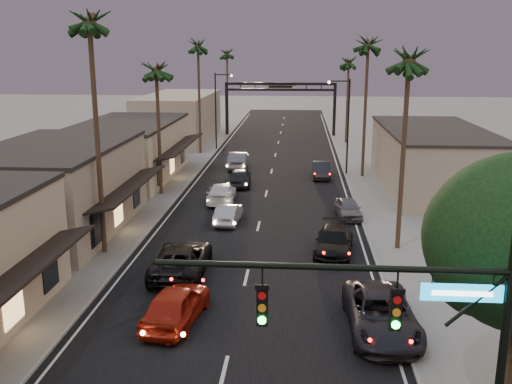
% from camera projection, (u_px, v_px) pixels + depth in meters
% --- Properties ---
extents(ground, '(200.00, 200.00, 0.00)m').
position_uv_depth(ground, '(268.00, 185.00, 50.16)').
color(ground, slate).
rests_on(ground, ground).
extents(road, '(14.00, 120.00, 0.02)m').
position_uv_depth(road, '(271.00, 173.00, 54.99)').
color(road, black).
rests_on(road, ground).
extents(sidewalk_left, '(5.00, 92.00, 0.12)m').
position_uv_depth(sidewalk_left, '(188.00, 158.00, 62.44)').
color(sidewalk_left, slate).
rests_on(sidewalk_left, ground).
extents(sidewalk_right, '(5.00, 92.00, 0.12)m').
position_uv_depth(sidewalk_right, '(363.00, 161.00, 61.05)').
color(sidewalk_right, slate).
rests_on(sidewalk_right, ground).
extents(storefront_mid, '(8.00, 14.00, 5.50)m').
position_uv_depth(storefront_mid, '(56.00, 190.00, 36.90)').
color(storefront_mid, gray).
rests_on(storefront_mid, ground).
extents(storefront_far, '(8.00, 16.00, 5.00)m').
position_uv_depth(storefront_far, '(129.00, 151.00, 52.44)').
color(storefront_far, '#BFAF92').
rests_on(storefront_far, ground).
extents(storefront_dist, '(8.00, 20.00, 6.00)m').
position_uv_depth(storefront_dist, '(180.00, 117.00, 74.56)').
color(storefront_dist, gray).
rests_on(storefront_dist, ground).
extents(building_right, '(8.00, 18.00, 5.00)m').
position_uv_depth(building_right, '(432.00, 160.00, 48.52)').
color(building_right, gray).
rests_on(building_right, ground).
extents(traffic_signal, '(8.51, 0.22, 7.80)m').
position_uv_depth(traffic_signal, '(424.00, 329.00, 13.68)').
color(traffic_signal, black).
rests_on(traffic_signal, ground).
extents(arch, '(15.20, 0.40, 7.27)m').
position_uv_depth(arch, '(280.00, 95.00, 77.83)').
color(arch, black).
rests_on(arch, ground).
extents(streetlight_right, '(2.13, 0.30, 9.00)m').
position_uv_depth(streetlight_right, '(345.00, 119.00, 53.19)').
color(streetlight_right, black).
rests_on(streetlight_right, ground).
extents(streetlight_left, '(2.13, 0.30, 9.00)m').
position_uv_depth(streetlight_left, '(218.00, 105.00, 66.78)').
color(streetlight_left, black).
rests_on(streetlight_left, ground).
extents(palm_lb, '(3.20, 3.20, 15.20)m').
position_uv_depth(palm_lb, '(89.00, 15.00, 30.13)').
color(palm_lb, '#38281C').
rests_on(palm_lb, ground).
extents(palm_lc, '(3.20, 3.20, 12.20)m').
position_uv_depth(palm_lc, '(156.00, 65.00, 44.38)').
color(palm_lc, '#38281C').
rests_on(palm_lc, ground).
extents(palm_ld, '(3.20, 3.20, 14.20)m').
position_uv_depth(palm_ld, '(198.00, 42.00, 62.28)').
color(palm_ld, '#38281C').
rests_on(palm_ld, ground).
extents(palm_ra, '(3.20, 3.20, 13.20)m').
position_uv_depth(palm_ra, '(410.00, 53.00, 31.27)').
color(palm_ra, '#38281C').
rests_on(palm_ra, ground).
extents(palm_rb, '(3.20, 3.20, 14.20)m').
position_uv_depth(palm_rb, '(368.00, 40.00, 50.38)').
color(palm_rb, '#38281C').
rests_on(palm_rb, ground).
extents(palm_rc, '(3.20, 3.20, 12.20)m').
position_uv_depth(palm_rc, '(349.00, 59.00, 70.20)').
color(palm_rc, '#38281C').
rests_on(palm_rc, ground).
extents(palm_far, '(3.20, 3.20, 13.20)m').
position_uv_depth(palm_far, '(227.00, 51.00, 84.75)').
color(palm_far, '#38281C').
rests_on(palm_far, ground).
extents(oncoming_red, '(2.60, 5.12, 1.67)m').
position_uv_depth(oncoming_red, '(176.00, 305.00, 24.78)').
color(oncoming_red, '#9D190B').
rests_on(oncoming_red, ground).
extents(oncoming_pickup, '(2.90, 6.04, 1.66)m').
position_uv_depth(oncoming_pickup, '(181.00, 259.00, 30.16)').
color(oncoming_pickup, black).
rests_on(oncoming_pickup, ground).
extents(oncoming_silver, '(1.63, 4.15, 1.34)m').
position_uv_depth(oncoming_silver, '(228.00, 214.00, 39.11)').
color(oncoming_silver, '#9C9BA1').
rests_on(oncoming_silver, ground).
extents(oncoming_white, '(2.28, 5.15, 1.47)m').
position_uv_depth(oncoming_white, '(222.00, 193.00, 44.50)').
color(oncoming_white, silver).
rests_on(oncoming_white, ground).
extents(oncoming_dgrey, '(2.11, 4.73, 1.58)m').
position_uv_depth(oncoming_dgrey, '(240.00, 177.00, 49.75)').
color(oncoming_dgrey, black).
rests_on(oncoming_dgrey, ground).
extents(oncoming_grey_far, '(1.93, 5.17, 1.69)m').
position_uv_depth(oncoming_grey_far, '(238.00, 160.00, 57.04)').
color(oncoming_grey_far, '#54555A').
rests_on(oncoming_grey_far, ground).
extents(curbside_near, '(2.97, 6.11, 1.67)m').
position_uv_depth(curbside_near, '(381.00, 314.00, 23.91)').
color(curbside_near, black).
rests_on(curbside_near, ground).
extents(curbside_black, '(2.73, 5.38, 1.50)m').
position_uv_depth(curbside_black, '(334.00, 241.00, 33.20)').
color(curbside_black, black).
rests_on(curbside_black, ground).
extents(curbside_grey, '(1.94, 4.07, 1.34)m').
position_uv_depth(curbside_grey, '(348.00, 208.00, 40.41)').
color(curbside_grey, '#58575D').
rests_on(curbside_grey, ground).
extents(curbside_far, '(1.55, 4.44, 1.46)m').
position_uv_depth(curbside_far, '(321.00, 170.00, 52.98)').
color(curbside_far, black).
rests_on(curbside_far, ground).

